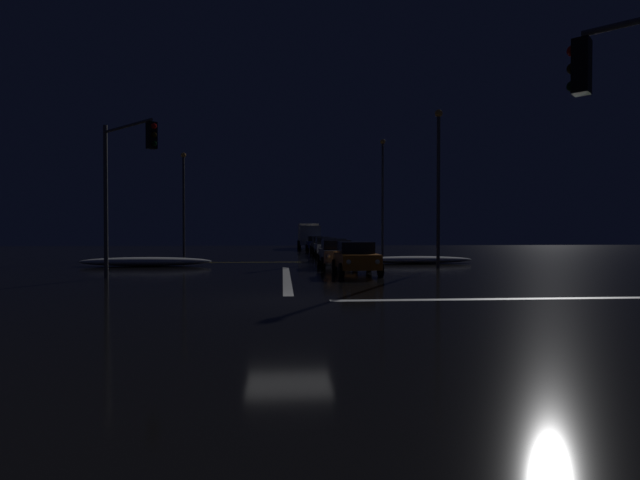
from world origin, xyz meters
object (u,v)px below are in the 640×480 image
sedan_blue (315,243)px  streetlamp_right_far (383,189)px  sedan_gray (336,253)px  sedan_black (321,245)px  sedan_silver (326,247)px  box_truck (309,235)px  sedan_white (334,249)px  streetlamp_right_near (438,177)px  sedan_orange (356,258)px  streetlamp_left_far (184,196)px  traffic_signal_nw (123,171)px

sedan_blue → streetlamp_right_far: streetlamp_right_far is taller
sedan_gray → sedan_black: size_ratio=1.00×
sedan_silver → box_truck: 20.75m
sedan_white → sedan_blue: (-0.10, 19.08, 0.00)m
sedan_white → streetlamp_right_near: size_ratio=0.48×
sedan_orange → streetlamp_right_far: size_ratio=0.42×
sedan_white → box_truck: 26.77m
sedan_white → sedan_blue: same height
sedan_black → box_truck: (-0.49, 14.28, 0.91)m
sedan_gray → box_truck: bearing=89.8°
sedan_silver → streetlamp_left_far: size_ratio=0.49×
sedan_white → sedan_silver: bearing=90.6°
traffic_signal_nw → streetlamp_right_near: (15.61, 6.30, 0.57)m
sedan_orange → sedan_blue: size_ratio=1.00×
sedan_blue → streetlamp_right_far: (5.28, -11.03, 5.05)m
sedan_white → box_truck: box_truck is taller
box_truck → streetlamp_right_near: size_ratio=0.92×
sedan_silver → box_truck: bearing=91.1°
sedan_silver → streetlamp_right_far: (5.24, 2.02, 5.05)m
sedan_orange → streetlamp_left_far: size_ratio=0.49×
box_truck → streetlamp_right_far: size_ratio=0.81×
sedan_blue → streetlamp_left_far: bearing=-137.7°
sedan_blue → sedan_white: bearing=-89.7°
sedan_silver → sedan_black: (0.11, 6.44, 0.00)m
sedan_white → streetlamp_right_far: (5.18, 8.05, 5.05)m
sedan_orange → sedan_blue: 30.86m
sedan_gray → sedan_silver: 12.48m
sedan_black → streetlamp_left_far: 13.75m
streetlamp_right_near → streetlamp_right_far: (0.00, 16.00, 0.64)m
sedan_black → box_truck: box_truck is taller
traffic_signal_nw → streetlamp_left_far: size_ratio=0.76×
streetlamp_left_far → streetlamp_right_far: streetlamp_right_far is taller
sedan_orange → sedan_white: (0.13, 11.78, 0.00)m
sedan_orange → box_truck: box_truck is taller
streetlamp_right_near → streetlamp_left_far: (-17.41, 16.00, -0.07)m
streetlamp_right_far → sedan_black: bearing=139.3°
sedan_orange → box_truck: size_ratio=0.52×
streetlamp_left_far → sedan_blue: bearing=42.3°
sedan_black → traffic_signal_nw: traffic_signal_nw is taller
sedan_blue → streetlamp_right_far: 13.23m
sedan_black → streetlamp_right_near: (5.13, -20.42, 4.41)m
sedan_gray → sedan_silver: size_ratio=1.00×
sedan_silver → streetlamp_right_far: size_ratio=0.42×
sedan_gray → traffic_signal_nw: traffic_signal_nw is taller
sedan_white → sedan_silver: 6.03m
traffic_signal_nw → streetlamp_right_near: 16.84m
sedan_blue → streetlamp_left_far: streetlamp_left_far is taller
sedan_gray → traffic_signal_nw: 13.17m
streetlamp_right_near → sedan_blue: bearing=101.1°
traffic_signal_nw → streetlamp_right_far: bearing=55.0°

